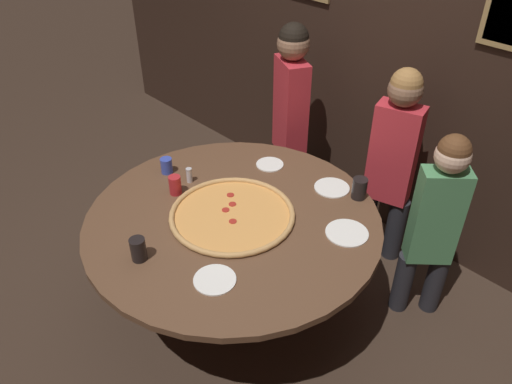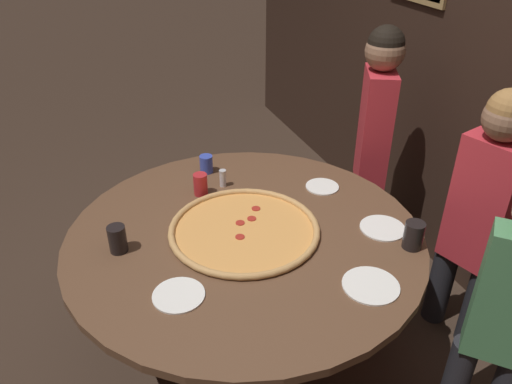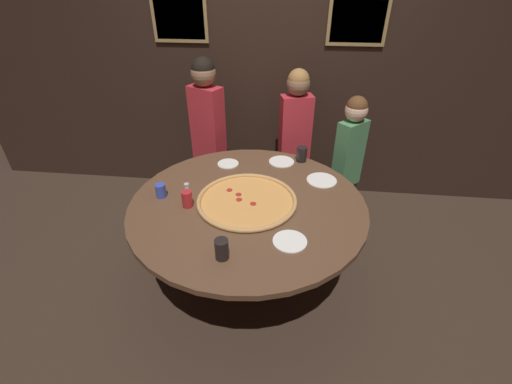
% 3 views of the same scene
% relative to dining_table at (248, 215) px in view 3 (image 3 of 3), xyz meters
% --- Properties ---
extents(ground_plane, '(24.00, 24.00, 0.00)m').
position_rel_dining_table_xyz_m(ground_plane, '(0.00, 0.00, -0.62)').
color(ground_plane, '#38281E').
extents(back_wall, '(6.40, 0.08, 2.60)m').
position_rel_dining_table_xyz_m(back_wall, '(0.00, 1.44, 0.68)').
color(back_wall, black).
rests_on(back_wall, ground_plane).
extents(dining_table, '(1.69, 1.69, 0.74)m').
position_rel_dining_table_xyz_m(dining_table, '(0.00, 0.00, 0.00)').
color(dining_table, brown).
rests_on(dining_table, ground_plane).
extents(giant_pizza, '(0.72, 0.72, 0.03)m').
position_rel_dining_table_xyz_m(giant_pizza, '(-0.01, 0.00, 0.13)').
color(giant_pizza, '#E0994C').
rests_on(giant_pizza, dining_table).
extents(drink_cup_beside_pizza, '(0.07, 0.07, 0.12)m').
position_rel_dining_table_xyz_m(drink_cup_beside_pizza, '(-0.41, -0.10, 0.18)').
color(drink_cup_beside_pizza, '#B22328').
rests_on(drink_cup_beside_pizza, dining_table).
extents(drink_cup_front_edge, '(0.07, 0.07, 0.10)m').
position_rel_dining_table_xyz_m(drink_cup_front_edge, '(-0.64, 0.00, 0.17)').
color(drink_cup_front_edge, '#384CB7').
rests_on(drink_cup_front_edge, dining_table).
extents(drink_cup_far_right, '(0.08, 0.08, 0.13)m').
position_rel_dining_table_xyz_m(drink_cup_far_right, '(-0.07, -0.57, 0.18)').
color(drink_cup_far_right, black).
rests_on(drink_cup_far_right, dining_table).
extents(drink_cup_centre_back, '(0.09, 0.09, 0.13)m').
position_rel_dining_table_xyz_m(drink_cup_centre_back, '(0.38, 0.67, 0.18)').
color(drink_cup_centre_back, black).
rests_on(drink_cup_centre_back, dining_table).
extents(white_plate_near_front, '(0.18, 0.18, 0.01)m').
position_rel_dining_table_xyz_m(white_plate_near_front, '(-0.24, 0.54, 0.12)').
color(white_plate_near_front, white).
rests_on(white_plate_near_front, dining_table).
extents(white_plate_beside_cup, '(0.24, 0.24, 0.01)m').
position_rel_dining_table_xyz_m(white_plate_beside_cup, '(0.54, 0.35, 0.12)').
color(white_plate_beside_cup, white).
rests_on(white_plate_beside_cup, dining_table).
extents(white_plate_right_side, '(0.21, 0.21, 0.01)m').
position_rel_dining_table_xyz_m(white_plate_right_side, '(0.31, -0.39, 0.12)').
color(white_plate_right_side, white).
rests_on(white_plate_right_side, dining_table).
extents(white_plate_far_back, '(0.22, 0.22, 0.01)m').
position_rel_dining_table_xyz_m(white_plate_far_back, '(0.21, 0.63, 0.12)').
color(white_plate_far_back, white).
rests_on(white_plate_far_back, dining_table).
extents(condiment_shaker, '(0.04, 0.04, 0.10)m').
position_rel_dining_table_xyz_m(condiment_shaker, '(-0.45, 0.04, 0.17)').
color(condiment_shaker, silver).
rests_on(condiment_shaker, dining_table).
extents(diner_side_left, '(0.37, 0.23, 1.41)m').
position_rel_dining_table_xyz_m(diner_side_left, '(0.32, 1.11, 0.18)').
color(diner_side_left, '#232328').
rests_on(diner_side_left, ground_plane).
extents(diner_far_right, '(0.40, 0.29, 1.50)m').
position_rel_dining_table_xyz_m(diner_far_right, '(-0.52, 1.03, 0.23)').
color(diner_far_right, '#232328').
rests_on(diner_far_right, ground_plane).
extents(diner_far_left, '(0.31, 0.30, 1.27)m').
position_rel_dining_table_xyz_m(diner_far_left, '(0.81, 0.83, 0.10)').
color(diner_far_left, '#232328').
rests_on(diner_far_left, ground_plane).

